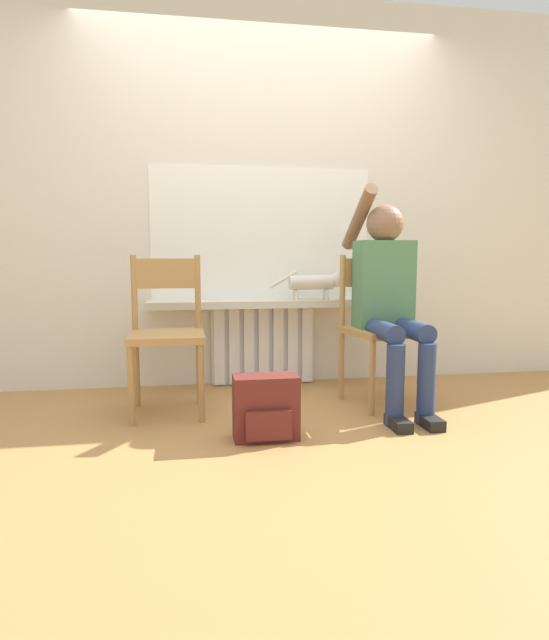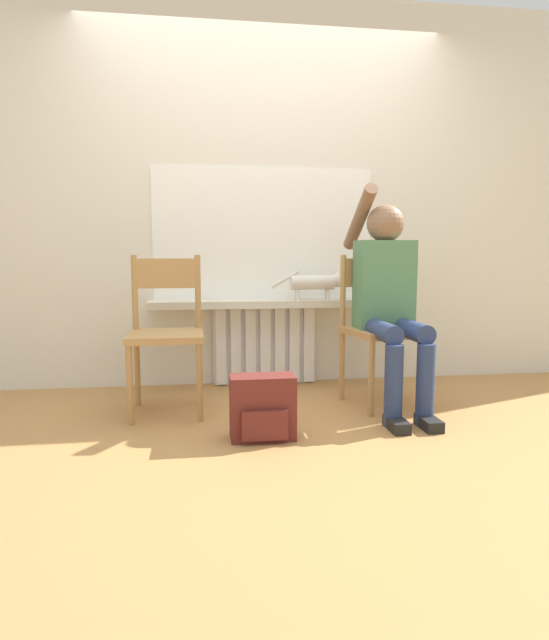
% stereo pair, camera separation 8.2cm
% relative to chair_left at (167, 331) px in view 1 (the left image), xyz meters
% --- Properties ---
extents(ground_plane, '(12.00, 12.00, 0.00)m').
position_rel_chair_left_xyz_m(ground_plane, '(0.66, -0.54, -0.49)').
color(ground_plane, '#B27F47').
extents(wall_with_window, '(7.00, 0.06, 2.70)m').
position_rel_chair_left_xyz_m(wall_with_window, '(0.66, 0.69, 0.86)').
color(wall_with_window, silver).
rests_on(wall_with_window, ground_plane).
extents(radiator, '(0.74, 0.08, 0.57)m').
position_rel_chair_left_xyz_m(radiator, '(0.66, 0.61, -0.20)').
color(radiator, white).
rests_on(radiator, ground_plane).
extents(windowsill, '(1.62, 0.27, 0.05)m').
position_rel_chair_left_xyz_m(windowsill, '(0.66, 0.53, 0.11)').
color(windowsill, beige).
rests_on(windowsill, radiator).
extents(window_glass, '(1.55, 0.01, 0.92)m').
position_rel_chair_left_xyz_m(window_glass, '(0.66, 0.66, 0.59)').
color(window_glass, white).
rests_on(window_glass, windowsill).
extents(chair_left, '(0.43, 0.43, 0.93)m').
position_rel_chair_left_xyz_m(chair_left, '(0.00, 0.00, 0.00)').
color(chair_left, '#B2844C').
rests_on(chair_left, ground_plane).
extents(chair_right, '(0.50, 0.50, 0.93)m').
position_rel_chair_left_xyz_m(chair_right, '(1.31, -0.00, 0.00)').
color(chair_right, '#B2844C').
rests_on(chair_right, ground_plane).
extents(person, '(0.36, 0.99, 1.34)m').
position_rel_chair_left_xyz_m(person, '(1.31, -0.11, 0.22)').
color(person, navy).
rests_on(person, ground_plane).
extents(cat, '(0.53, 0.10, 0.21)m').
position_rel_chair_left_xyz_m(cat, '(1.02, 0.48, 0.25)').
color(cat, silver).
rests_on(cat, windowsill).
extents(backpack, '(0.33, 0.20, 0.32)m').
position_rel_chair_left_xyz_m(backpack, '(0.50, -0.56, -0.33)').
color(backpack, maroon).
rests_on(backpack, ground_plane).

